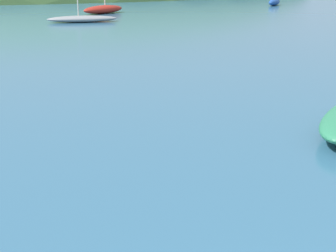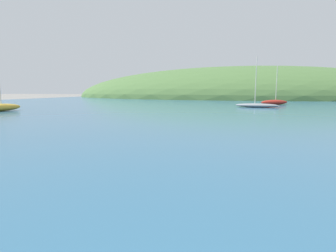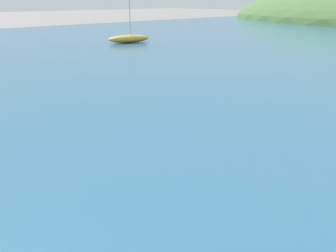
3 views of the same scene
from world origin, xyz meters
name	(u,v)px [view 3 (image 3 of 3)]	position (x,y,z in m)	size (l,w,h in m)	color
boat_red_dinghy	(129,39)	(-18.66, 17.41, 0.42)	(1.95, 3.46, 4.25)	gold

